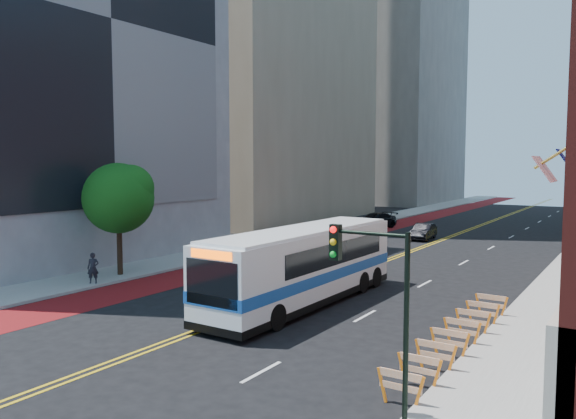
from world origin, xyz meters
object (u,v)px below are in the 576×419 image
Objects in this scene: traffic_signal at (374,285)px; transit_bus at (305,264)px; street_tree at (120,195)px; car_b at (423,232)px; car_c at (375,221)px; pedestrian at (93,268)px; car_a at (299,237)px.

traffic_signal reaches higher than transit_bus.
street_tree is 1.55× the size of car_b.
car_b is (-2.87, 25.40, -1.22)m from transit_bus.
traffic_signal is 37.18m from car_b.
transit_bus is 2.43× the size of car_c.
car_c is 3.24× the size of pedestrian.
traffic_signal is 32.81m from car_a.
car_a is 0.90× the size of car_b.
car_b is at bearing 69.36° from street_tree.
car_b is at bearing 29.77° from car_a.
street_tree is at bearing -80.75° from car_c.
pedestrian is at bearing -165.28° from transit_bus.
pedestrian reaches higher than car_a.
traffic_signal is 44.85m from car_c.
car_a is (-10.67, 16.77, -1.27)m from transit_bus.
street_tree is 17.85m from car_a.
car_b is (7.80, 8.63, 0.05)m from car_a.
transit_bus is at bearing 2.07° from street_tree.
traffic_signal is 12.97m from transit_bus.
pedestrian reaches higher than car_b.
transit_bus reaches higher than car_a.
car_a is at bearing -137.10° from car_b.
car_b is 29.83m from pedestrian.
transit_bus is at bearing -58.09° from car_c.
traffic_signal is at bearing -77.88° from car_b.
car_a is 2.25× the size of pedestrian.
car_b is 2.52× the size of pedestrian.
traffic_signal is at bearing -52.21° from car_c.
car_c reaches higher than car_a.
transit_bus is 19.92m from car_a.
car_c is 34.01m from pedestrian.
traffic_signal is (20.66, -9.55, -1.19)m from street_tree.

